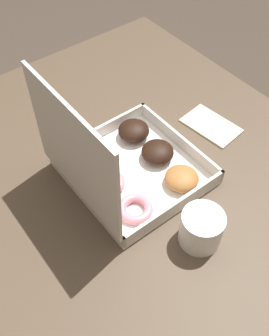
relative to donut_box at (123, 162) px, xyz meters
The scene contains 5 objects.
ground_plane 0.82m from the donut_box, 80.71° to the right, with size 8.00×8.00×0.00m, color #42382D.
dining_table 0.15m from the donut_box, 80.71° to the right, with size 1.14×1.02×0.77m.
donut_box is the anchor object (origin of this frame).
coffee_mug 0.25m from the donut_box, behind, with size 0.09×0.09×0.09m.
paper_napkin 0.31m from the donut_box, 91.03° to the right, with size 0.17×0.11×0.01m.
Camera 1 is at (-0.51, 0.37, 1.54)m, focal length 42.00 mm.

